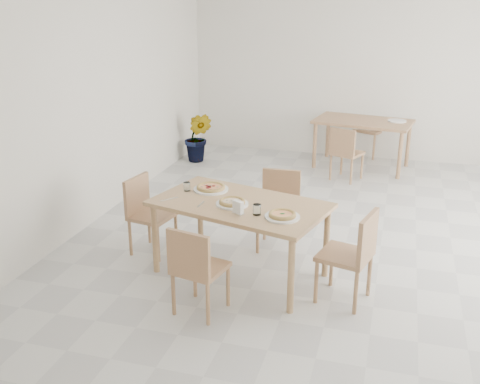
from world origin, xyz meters
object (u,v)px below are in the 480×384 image
(plate_pepperoni, at_px, (211,189))
(pizza_margherita, at_px, (282,214))
(tumbler_b, at_px, (187,187))
(chair_back_s, at_px, (345,150))
(chair_south, at_px, (196,265))
(chair_east, at_px, (354,251))
(plate_mushroom, at_px, (232,204))
(plate_empty, at_px, (397,121))
(chair_west, at_px, (146,209))
(second_table, at_px, (363,126))
(chair_north, at_px, (279,204))
(tumbler_a, at_px, (257,210))
(pizza_pepperoni, at_px, (211,187))
(potted_plant, at_px, (198,137))
(main_table, at_px, (240,210))
(pizza_mushroom, at_px, (232,202))
(plate_margherita, at_px, (282,217))
(napkin_holder, at_px, (238,208))
(chair_back_n, at_px, (373,125))

(plate_pepperoni, bearing_deg, pizza_margherita, -31.40)
(tumbler_b, height_order, chair_back_s, tumbler_b)
(chair_south, relative_size, chair_east, 0.94)
(plate_mushroom, distance_m, chair_back_s, 3.34)
(pizza_margherita, bearing_deg, plate_empty, 78.29)
(chair_west, bearing_deg, second_table, -17.86)
(plate_pepperoni, distance_m, pizza_margherita, 0.98)
(chair_north, bearing_deg, chair_south, -105.16)
(tumbler_b, relative_size, second_table, 0.06)
(chair_back_s, bearing_deg, plate_mushroom, 99.30)
(tumbler_a, xyz_separation_m, tumbler_b, (-0.83, 0.42, -0.00))
(chair_west, xyz_separation_m, pizza_pepperoni, (0.72, 0.03, 0.31))
(second_table, height_order, chair_back_s, chair_back_s)
(chair_west, xyz_separation_m, chair_back_s, (1.76, 2.95, -0.01))
(chair_south, distance_m, plate_pepperoni, 1.13)
(tumbler_a, bearing_deg, potted_plant, 117.36)
(chair_south, bearing_deg, chair_back_s, -89.70)
(chair_east, bearing_deg, tumbler_b, -88.90)
(chair_east, distance_m, tumbler_b, 1.77)
(main_table, height_order, chair_back_s, chair_back_s)
(chair_west, height_order, plate_empty, chair_west)
(plate_empty, relative_size, potted_plant, 0.34)
(tumbler_a, bearing_deg, plate_empty, 75.28)
(chair_north, bearing_deg, tumbler_b, -146.26)
(pizza_mushroom, bearing_deg, chair_north, 71.84)
(chair_north, relative_size, plate_margherita, 2.68)
(chair_east, bearing_deg, plate_mushroom, -83.19)
(main_table, relative_size, plate_empty, 6.47)
(plate_empty, bearing_deg, pizza_pepperoni, -114.71)
(main_table, xyz_separation_m, chair_north, (0.22, 0.76, -0.19))
(pizza_pepperoni, xyz_separation_m, chair_back_s, (1.04, 2.92, -0.32))
(chair_south, height_order, tumbler_a, tumbler_a)
(potted_plant, bearing_deg, plate_mushroom, -65.13)
(chair_north, relative_size, plate_empty, 3.02)
(napkin_holder, bearing_deg, chair_north, 109.93)
(plate_mushroom, xyz_separation_m, second_table, (0.90, 4.01, -0.10))
(chair_south, relative_size, chair_north, 0.97)
(chair_west, bearing_deg, tumbler_a, -100.08)
(plate_margherita, relative_size, plate_pepperoni, 0.89)
(chair_south, distance_m, chair_back_s, 4.07)
(pizza_mushroom, distance_m, potted_plant, 3.98)
(plate_pepperoni, height_order, potted_plant, potted_plant)
(plate_mushroom, xyz_separation_m, plate_pepperoni, (-0.32, 0.33, 0.00))
(chair_east, xyz_separation_m, tumbler_b, (-1.70, 0.40, 0.30))
(plate_margherita, distance_m, tumbler_a, 0.24)
(pizza_pepperoni, distance_m, tumbler_a, 0.79)
(tumbler_a, bearing_deg, plate_pepperoni, 140.28)
(chair_east, xyz_separation_m, chair_back_n, (-0.14, 4.94, 0.01))
(chair_east, height_order, potted_plant, chair_east)
(pizza_margherita, distance_m, tumbler_a, 0.23)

